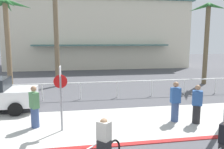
{
  "coord_description": "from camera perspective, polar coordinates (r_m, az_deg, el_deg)",
  "views": [
    {
      "loc": [
        -0.34,
        -4.74,
        3.51
      ],
      "look_at": [
        1.5,
        6.0,
        1.85
      ],
      "focal_mm": 35.55,
      "sensor_mm": 36.0,
      "label": 1
    }
  ],
  "objects": [
    {
      "name": "ground_plane",
      "position": [
        15.16,
        -8.19,
        -4.82
      ],
      "size": [
        80.0,
        80.0,
        0.0
      ],
      "primitive_type": "plane",
      "color": "#4C4C51"
    },
    {
      "name": "sidewalk_strip",
      "position": [
        9.61,
        -7.2,
        -12.78
      ],
      "size": [
        44.0,
        4.0,
        0.02
      ],
      "primitive_type": "cube",
      "color": "beige",
      "rests_on": "ground"
    },
    {
      "name": "curb_paint",
      "position": [
        7.78,
        -6.51,
        -18.1
      ],
      "size": [
        44.0,
        0.24,
        0.03
      ],
      "primitive_type": "cube",
      "color": "maroon",
      "rests_on": "ground"
    },
    {
      "name": "building_backdrop",
      "position": [
        31.79,
        -3.75,
        10.39
      ],
      "size": [
        23.55,
        11.13,
        8.92
      ],
      "color": "beige",
      "rests_on": "ground"
    },
    {
      "name": "rail_fence",
      "position": [
        13.52,
        -8.09,
        -2.84
      ],
      "size": [
        22.57,
        0.08,
        1.04
      ],
      "color": "white",
      "rests_on": "ground"
    },
    {
      "name": "stop_sign_bike_lane",
      "position": [
        8.73,
        -13.05,
        -3.71
      ],
      "size": [
        0.52,
        0.56,
        2.56
      ],
      "color": "gray",
      "rests_on": "ground"
    },
    {
      "name": "palm_tree_1",
      "position": [
        17.9,
        -25.53,
        12.46
      ],
      "size": [
        3.2,
        3.55,
        6.47
      ],
      "color": "#846B4C",
      "rests_on": "ground"
    },
    {
      "name": "palm_tree_2",
      "position": [
        17.76,
        -14.38,
        16.58
      ],
      "size": [
        2.96,
        2.88,
        8.59
      ],
      "color": "#756047",
      "rests_on": "ground"
    },
    {
      "name": "palm_tree_3",
      "position": [
        19.54,
        23.22,
        11.67
      ],
      "size": [
        3.06,
        3.23,
        6.49
      ],
      "color": "brown",
      "rests_on": "ground"
    },
    {
      "name": "cyclist_black_0",
      "position": [
        6.28,
        -2.34,
        -18.01
      ],
      "size": [
        1.32,
        1.34,
        1.5
      ],
      "color": "black",
      "rests_on": "ground"
    },
    {
      "name": "pedestrian_0",
      "position": [
        10.08,
        15.95,
        -7.12
      ],
      "size": [
        0.41,
        0.34,
        1.78
      ],
      "color": "#384C7A",
      "rests_on": "ground"
    },
    {
      "name": "pedestrian_1",
      "position": [
        10.14,
        20.98,
        -7.56
      ],
      "size": [
        0.47,
        0.43,
        1.69
      ],
      "color": "#232326",
      "rests_on": "ground"
    },
    {
      "name": "pedestrian_2",
      "position": [
        9.57,
        -19.3,
        -8.27
      ],
      "size": [
        0.44,
        0.48,
        1.74
      ],
      "color": "#384C7A",
      "rests_on": "ground"
    }
  ]
}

